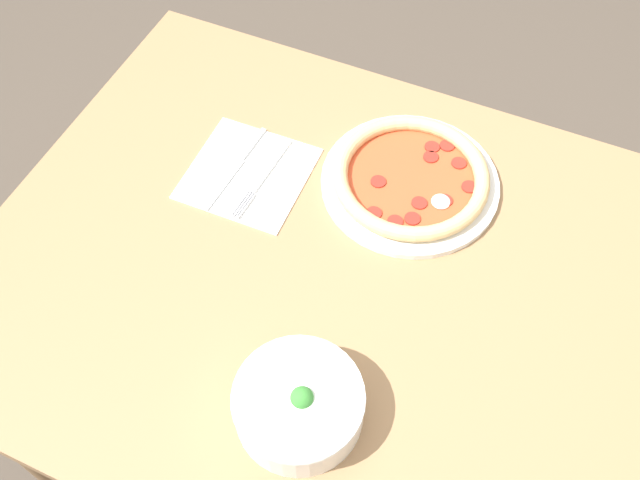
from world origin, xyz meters
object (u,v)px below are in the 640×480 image
(fork, at_px, (264,177))
(knife, at_px, (238,164))
(bowl, at_px, (298,403))
(pizza, at_px, (411,179))

(fork, xyz_separation_m, knife, (0.05, -0.01, -0.00))
(bowl, bearing_deg, fork, -57.11)
(knife, bearing_deg, pizza, 109.32)
(pizza, xyz_separation_m, knife, (0.29, 0.08, -0.01))
(fork, distance_m, knife, 0.05)
(pizza, relative_size, knife, 1.51)
(pizza, relative_size, bowl, 1.68)
(pizza, bearing_deg, knife, 15.69)
(pizza, bearing_deg, fork, 20.55)
(pizza, xyz_separation_m, bowl, (0.00, 0.44, 0.02))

